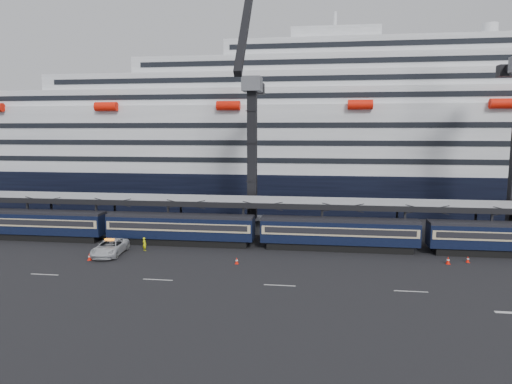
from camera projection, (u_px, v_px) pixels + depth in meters
ground at (424, 278)px, 45.12m from camera, size 260.00×260.00×0.00m
train at (367, 233)px, 55.28m from camera, size 133.05×3.00×4.05m
canopy at (401, 204)px, 58.17m from camera, size 130.00×6.25×5.53m
cruise_ship at (368, 142)px, 88.79m from camera, size 214.09×28.84×34.00m
crane_dark_near at (252, 149)px, 64.52m from camera, size 4.50×17.75×35.08m
pickup_truck at (110, 247)px, 53.66m from camera, size 3.58×6.68×1.78m
worker at (144, 244)px, 55.52m from camera, size 0.72×0.66×1.65m
traffic_cone_b at (89, 257)px, 51.45m from camera, size 0.42×0.42×0.84m
traffic_cone_c at (237, 261)px, 50.06m from camera, size 0.37×0.37×0.75m
traffic_cone_d at (468, 259)px, 50.64m from camera, size 0.37×0.37×0.74m
traffic_cone_e at (448, 260)px, 49.99m from camera, size 0.44×0.44×0.87m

